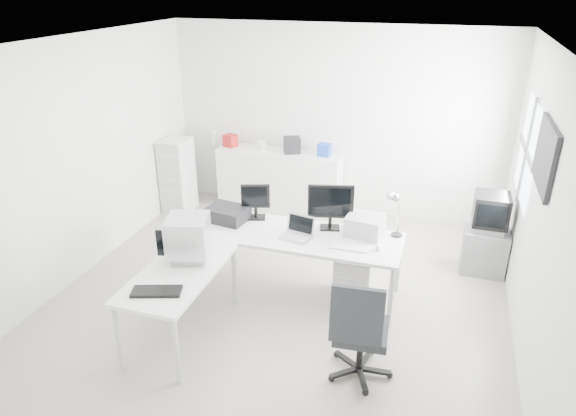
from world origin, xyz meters
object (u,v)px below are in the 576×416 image
(lcd_monitor_small, at_px, (256,202))
(main_desk, at_px, (294,263))
(tv_cabinet, at_px, (484,250))
(drawer_pedestal, at_px, (355,276))
(lcd_monitor_large, at_px, (331,207))
(crt_monitor, at_px, (189,241))
(inkjet_printer, at_px, (227,214))
(filing_cabinet, at_px, (178,175))
(side_desk, at_px, (182,303))
(laser_printer, at_px, (365,225))
(crt_tv, at_px, (491,213))
(laptop, at_px, (296,230))
(office_chair, at_px, (362,326))
(sideboard, at_px, (280,181))

(lcd_monitor_small, bearing_deg, main_desk, -42.85)
(tv_cabinet, bearing_deg, main_desk, -151.58)
(drawer_pedestal, bearing_deg, lcd_monitor_large, 150.26)
(main_desk, distance_m, crt_monitor, 1.33)
(drawer_pedestal, xyz_separation_m, inkjet_printer, (-1.55, 0.05, 0.53))
(main_desk, bearing_deg, filing_cabinet, 145.13)
(inkjet_printer, height_order, tv_cabinet, inkjet_printer)
(filing_cabinet, bearing_deg, drawer_pedestal, -27.59)
(side_desk, bearing_deg, laser_printer, 39.52)
(side_desk, height_order, inkjet_printer, inkjet_printer)
(main_desk, xyz_separation_m, crt_tv, (2.11, 1.14, 0.42))
(lcd_monitor_small, height_order, laser_printer, lcd_monitor_small)
(laptop, xyz_separation_m, laser_printer, (0.70, 0.32, 0.01))
(main_desk, bearing_deg, lcd_monitor_large, 35.54)
(crt_monitor, relative_size, office_chair, 0.38)
(sideboard, bearing_deg, laptop, -67.35)
(lcd_monitor_small, bearing_deg, lcd_monitor_large, -18.40)
(side_desk, bearing_deg, main_desk, 52.31)
(main_desk, relative_size, crt_tv, 4.80)
(drawer_pedestal, height_order, inkjet_printer, inkjet_printer)
(crt_monitor, relative_size, crt_tv, 0.82)
(lcd_monitor_large, height_order, crt_monitor, lcd_monitor_large)
(drawer_pedestal, height_order, crt_monitor, crt_monitor)
(inkjet_printer, distance_m, filing_cabinet, 2.21)
(drawer_pedestal, bearing_deg, crt_monitor, -149.86)
(crt_tv, xyz_separation_m, filing_cabinet, (-4.50, 0.52, -0.22))
(lcd_monitor_large, bearing_deg, drawer_pedestal, -43.45)
(office_chair, bearing_deg, sideboard, 115.25)
(office_chair, relative_size, sideboard, 0.56)
(main_desk, distance_m, inkjet_printer, 0.97)
(laptop, distance_m, crt_tv, 2.41)
(side_desk, relative_size, drawer_pedestal, 2.33)
(drawer_pedestal, relative_size, crt_tv, 1.20)
(inkjet_printer, xyz_separation_m, crt_tv, (2.96, 1.04, -0.04))
(laser_printer, xyz_separation_m, crt_tv, (1.36, 0.92, -0.07))
(filing_cabinet, bearing_deg, sideboard, 18.23)
(lcd_monitor_large, bearing_deg, tv_cabinet, 13.16)
(drawer_pedestal, bearing_deg, office_chair, -76.72)
(crt_tv, height_order, sideboard, crt_tv)
(main_desk, distance_m, lcd_monitor_large, 0.77)
(side_desk, bearing_deg, lcd_monitor_large, 48.37)
(office_chair, bearing_deg, crt_monitor, 166.81)
(drawer_pedestal, relative_size, office_chair, 0.56)
(laptop, bearing_deg, inkjet_printer, 178.96)
(laptop, bearing_deg, crt_monitor, -128.71)
(laptop, bearing_deg, laser_printer, 36.06)
(filing_cabinet, bearing_deg, laser_printer, -24.71)
(main_desk, relative_size, crt_monitor, 5.89)
(drawer_pedestal, relative_size, crt_monitor, 1.47)
(laser_printer, relative_size, tv_cabinet, 0.69)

